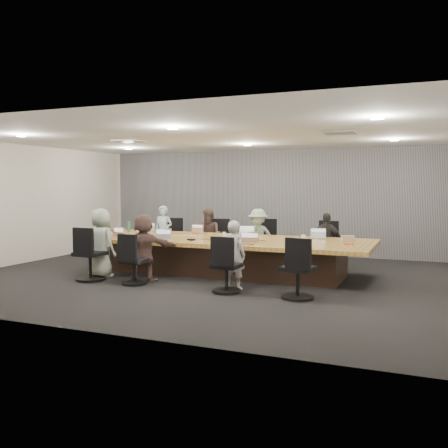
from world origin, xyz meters
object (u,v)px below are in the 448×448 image
at_px(chair_7, 298,274).
at_px(laptop_0, 152,231).
at_px(person_3, 326,241).
at_px(laptop_6, 245,244).
at_px(chair_1, 215,243).
at_px(bottle_green_left, 129,227).
at_px(chair_3, 329,248).
at_px(bottle_green_right, 256,234).
at_px(laptop_1, 200,233).
at_px(person_1, 209,236).
at_px(laptop_4, 117,238).
at_px(chair_0, 170,242).
at_px(person_5, 144,247).
at_px(laptop_3, 321,238).
at_px(mug_brown, 111,232).
at_px(canvas_bag, 348,239).
at_px(laptop_5, 158,240).
at_px(chair_5, 134,265).
at_px(person_4, 101,243).
at_px(bottle_clear, 167,230).
at_px(stapler, 233,238).
at_px(person_2, 258,237).
at_px(person_0, 163,232).
at_px(chair_6, 227,270).
at_px(person_6, 234,255).
at_px(chair_4, 90,258).

height_order(chair_7, laptop_0, chair_7).
bearing_deg(person_3, laptop_6, -115.84).
bearing_deg(chair_1, bottle_green_left, 21.16).
distance_m(chair_3, bottle_green_right, 2.26).
bearing_deg(laptop_1, person_1, -83.85).
bearing_deg(chair_3, laptop_4, 44.24).
distance_m(chair_0, person_5, 3.25).
bearing_deg(chair_7, laptop_1, 153.83).
relative_size(chair_0, person_1, 0.62).
distance_m(laptop_3, bottle_green_right, 1.50).
height_order(chair_3, mug_brown, same).
bearing_deg(canvas_bag, chair_0, 163.39).
relative_size(laptop_5, bottle_green_left, 1.24).
bearing_deg(chair_5, chair_3, 50.10).
bearing_deg(person_1, laptop_3, -9.76).
distance_m(person_4, person_5, 0.99).
height_order(person_3, laptop_5, person_3).
distance_m(bottle_clear, stapler, 1.67).
height_order(bottle_green_left, canvas_bag, bottle_green_left).
relative_size(laptop_6, mug_brown, 3.00).
distance_m(person_2, person_3, 1.57).
xyz_separation_m(chair_7, laptop_6, (-1.25, 0.90, 0.34)).
bearing_deg(bottle_clear, person_0, 122.23).
distance_m(person_0, laptop_0, 0.56).
distance_m(chair_5, canvas_bag, 4.15).
xyz_separation_m(chair_3, chair_7, (0.14, -3.40, -0.02)).
distance_m(laptop_1, mug_brown, 1.99).
distance_m(laptop_0, bottle_green_right, 3.17).
bearing_deg(chair_6, person_5, 172.06).
bearing_deg(person_4, person_2, -117.48).
height_order(chair_0, chair_6, chair_0).
distance_m(chair_5, stapler, 2.08).
bearing_deg(chair_1, person_0, -0.73).
height_order(laptop_0, laptop_4, same).
bearing_deg(stapler, chair_5, -111.63).
relative_size(chair_3, laptop_1, 2.90).
relative_size(person_0, person_2, 1.03).
distance_m(bottle_clear, mug_brown, 1.28).
height_order(person_2, laptop_3, person_2).
xyz_separation_m(chair_5, person_6, (1.86, 0.35, 0.25)).
relative_size(laptop_0, canvas_bag, 1.49).
bearing_deg(chair_4, laptop_4, 94.24).
bearing_deg(person_2, person_6, -95.35).
bearing_deg(chair_7, person_1, 148.16).
relative_size(chair_3, bottle_clear, 3.62).
height_order(person_6, mug_brown, person_6).
bearing_deg(laptop_6, chair_7, -50.07).
relative_size(laptop_3, laptop_4, 1.00).
distance_m(person_5, bottle_clear, 1.40).
height_order(chair_3, laptop_1, chair_3).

